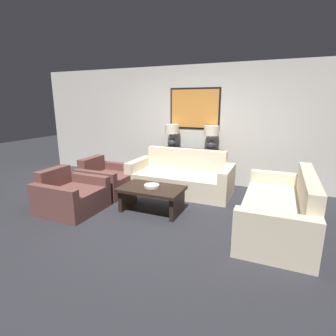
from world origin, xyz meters
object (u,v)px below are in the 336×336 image
table_lamp_left (172,133)px  armchair_near_back_wall (106,180)px  table_lamp_right (211,135)px  decorative_bowl (152,186)px  couch_by_side (280,210)px  console_table (190,166)px  coffee_table (152,194)px  armchair_near_camera (71,196)px  couch_by_back_wall (181,178)px

table_lamp_left → armchair_near_back_wall: 1.85m
table_lamp_right → decorative_bowl: 2.02m
couch_by_side → decorative_bowl: 2.05m
console_table → table_lamp_left: 0.87m
coffee_table → table_lamp_right: bearing=73.1°
coffee_table → table_lamp_left: bearing=101.3°
couch_by_side → armchair_near_back_wall: 3.37m
table_lamp_right → coffee_table: bearing=-106.9°
decorative_bowl → armchair_near_camera: 1.43m
table_lamp_left → coffee_table: (0.37, -1.83, -0.83)m
table_lamp_left → coffee_table: 2.04m
decorative_bowl → armchair_near_camera: armchair_near_camera is taller
decorative_bowl → armchair_near_camera: size_ratio=0.28×
table_lamp_right → coffee_table: (-0.56, -1.83, -0.83)m
armchair_near_back_wall → couch_by_side: bearing=-5.7°
coffee_table → armchair_near_camera: size_ratio=1.14×
table_lamp_left → console_table: bearing=0.0°
armchair_near_camera → couch_by_side: bearing=11.7°
couch_by_back_wall → armchair_near_camera: bearing=-129.7°
console_table → armchair_near_back_wall: (-1.41, -1.31, -0.14)m
couch_by_back_wall → armchair_near_back_wall: (-1.41, -0.67, -0.03)m
console_table → table_lamp_right: (0.46, 0.00, 0.74)m
table_lamp_left → decorative_bowl: 1.97m
couch_by_side → coffee_table: couch_by_side is taller
armchair_near_back_wall → armchair_near_camera: 1.03m
console_table → armchair_near_camera: 2.74m
couch_by_side → armchair_near_camera: bearing=-168.3°
couch_by_side → table_lamp_right: bearing=131.9°
table_lamp_left → coffee_table: size_ratio=0.51×
table_lamp_right → console_table: bearing=180.0°
couch_by_side → coffee_table: size_ratio=1.96×
console_table → decorative_bowl: console_table is taller
table_lamp_right → armchair_near_back_wall: 2.45m
couch_by_side → decorative_bowl: bearing=-175.4°
table_lamp_left → couch_by_back_wall: (0.46, -0.65, -0.86)m
decorative_bowl → table_lamp_right: bearing=72.9°
table_lamp_left → table_lamp_right: size_ratio=1.00×
couch_by_back_wall → coffee_table: (-0.09, -1.18, 0.03)m
console_table → table_lamp_right: bearing=0.0°
couch_by_back_wall → couch_by_side: (1.94, -1.00, 0.00)m
decorative_bowl → armchair_near_back_wall: bearing=159.1°
table_lamp_left → couch_by_side: 3.04m
console_table → decorative_bowl: size_ratio=5.42×
table_lamp_left → couch_by_back_wall: bearing=-54.4°
coffee_table → decorative_bowl: size_ratio=4.10×
couch_by_back_wall → decorative_bowl: 1.19m
table_lamp_left → armchair_near_camera: size_ratio=0.58×
table_lamp_right → armchair_near_camera: table_lamp_right is taller
couch_by_back_wall → armchair_near_camera: (-1.41, -1.70, -0.03)m
couch_by_back_wall → coffee_table: size_ratio=1.96×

